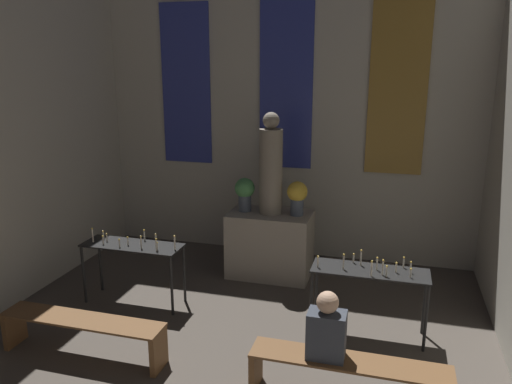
{
  "coord_description": "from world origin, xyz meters",
  "views": [
    {
      "loc": [
        1.73,
        3.77,
        3.19
      ],
      "look_at": [
        0.0,
        9.91,
        1.52
      ],
      "focal_mm": 35.0,
      "sensor_mm": 36.0,
      "label": 1
    }
  ],
  "objects_px": {
    "altar": "(270,244)",
    "statue": "(271,167)",
    "candle_rack_right": "(370,279)",
    "pew_back_right": "(349,372)",
    "flower_vase_left": "(245,192)",
    "flower_vase_right": "(297,196)",
    "candle_rack_left": "(133,252)",
    "person_seated": "(327,329)",
    "pew_back_left": "(82,329)"
  },
  "relations": [
    {
      "from": "altar",
      "to": "statue",
      "type": "xyz_separation_m",
      "value": [
        0.0,
        0.0,
        1.19
      ]
    },
    {
      "from": "candle_rack_right",
      "to": "pew_back_right",
      "type": "xyz_separation_m",
      "value": [
        -0.1,
        -1.32,
        -0.39
      ]
    },
    {
      "from": "candle_rack_right",
      "to": "pew_back_right",
      "type": "distance_m",
      "value": 1.39
    },
    {
      "from": "flower_vase_left",
      "to": "candle_rack_right",
      "type": "xyz_separation_m",
      "value": [
        1.95,
        -1.39,
        -0.56
      ]
    },
    {
      "from": "altar",
      "to": "flower_vase_left",
      "type": "height_order",
      "value": "flower_vase_left"
    },
    {
      "from": "flower_vase_right",
      "to": "candle_rack_left",
      "type": "bearing_deg",
      "value": -144.53
    },
    {
      "from": "flower_vase_right",
      "to": "candle_rack_left",
      "type": "height_order",
      "value": "flower_vase_right"
    },
    {
      "from": "candle_rack_left",
      "to": "candle_rack_right",
      "type": "relative_size",
      "value": 1.0
    },
    {
      "from": "candle_rack_left",
      "to": "candle_rack_right",
      "type": "bearing_deg",
      "value": 0.02
    },
    {
      "from": "altar",
      "to": "flower_vase_right",
      "type": "xyz_separation_m",
      "value": [
        0.4,
        -0.0,
        0.79
      ]
    },
    {
      "from": "flower_vase_left",
      "to": "candle_rack_right",
      "type": "height_order",
      "value": "flower_vase_left"
    },
    {
      "from": "candle_rack_left",
      "to": "pew_back_right",
      "type": "relative_size",
      "value": 0.71
    },
    {
      "from": "candle_rack_left",
      "to": "pew_back_right",
      "type": "bearing_deg",
      "value": -23.84
    },
    {
      "from": "candle_rack_left",
      "to": "altar",
      "type": "bearing_deg",
      "value": 41.9
    },
    {
      "from": "flower_vase_right",
      "to": "pew_back_right",
      "type": "relative_size",
      "value": 0.27
    },
    {
      "from": "altar",
      "to": "person_seated",
      "type": "height_order",
      "value": "person_seated"
    },
    {
      "from": "candle_rack_left",
      "to": "candle_rack_right",
      "type": "height_order",
      "value": "candle_rack_left"
    },
    {
      "from": "candle_rack_right",
      "to": "statue",
      "type": "bearing_deg",
      "value": 138.19
    },
    {
      "from": "altar",
      "to": "candle_rack_left",
      "type": "relative_size",
      "value": 0.91
    },
    {
      "from": "statue",
      "to": "candle_rack_left",
      "type": "height_order",
      "value": "statue"
    },
    {
      "from": "statue",
      "to": "pew_back_right",
      "type": "xyz_separation_m",
      "value": [
        1.45,
        -2.71,
        -1.35
      ]
    },
    {
      "from": "pew_back_right",
      "to": "statue",
      "type": "bearing_deg",
      "value": 118.15
    },
    {
      "from": "flower_vase_right",
      "to": "candle_rack_left",
      "type": "distance_m",
      "value": 2.46
    },
    {
      "from": "flower_vase_right",
      "to": "candle_rack_left",
      "type": "xyz_separation_m",
      "value": [
        -1.95,
        -1.39,
        -0.56
      ]
    },
    {
      "from": "flower_vase_right",
      "to": "pew_back_left",
      "type": "bearing_deg",
      "value": -124.34
    },
    {
      "from": "statue",
      "to": "candle_rack_right",
      "type": "relative_size",
      "value": 1.11
    },
    {
      "from": "flower_vase_left",
      "to": "candle_rack_right",
      "type": "bearing_deg",
      "value": -35.39
    },
    {
      "from": "altar",
      "to": "candle_rack_left",
      "type": "xyz_separation_m",
      "value": [
        -1.55,
        -1.39,
        0.23
      ]
    },
    {
      "from": "statue",
      "to": "person_seated",
      "type": "relative_size",
      "value": 2.23
    },
    {
      "from": "flower_vase_right",
      "to": "person_seated",
      "type": "height_order",
      "value": "flower_vase_right"
    },
    {
      "from": "altar",
      "to": "pew_back_left",
      "type": "bearing_deg",
      "value": -118.15
    },
    {
      "from": "altar",
      "to": "pew_back_right",
      "type": "relative_size",
      "value": 0.65
    },
    {
      "from": "person_seated",
      "to": "flower_vase_left",
      "type": "bearing_deg",
      "value": 120.99
    },
    {
      "from": "altar",
      "to": "pew_back_left",
      "type": "distance_m",
      "value": 3.08
    },
    {
      "from": "candle_rack_left",
      "to": "person_seated",
      "type": "bearing_deg",
      "value": -25.53
    },
    {
      "from": "candle_rack_left",
      "to": "flower_vase_right",
      "type": "bearing_deg",
      "value": 35.47
    },
    {
      "from": "pew_back_left",
      "to": "pew_back_right",
      "type": "relative_size",
      "value": 1.0
    },
    {
      "from": "statue",
      "to": "person_seated",
      "type": "xyz_separation_m",
      "value": [
        1.23,
        -2.71,
        -0.93
      ]
    },
    {
      "from": "person_seated",
      "to": "altar",
      "type": "bearing_deg",
      "value": 114.35
    },
    {
      "from": "altar",
      "to": "person_seated",
      "type": "distance_m",
      "value": 2.99
    },
    {
      "from": "candle_rack_left",
      "to": "pew_back_left",
      "type": "distance_m",
      "value": 1.38
    },
    {
      "from": "flower_vase_left",
      "to": "candle_rack_left",
      "type": "bearing_deg",
      "value": -129.53
    },
    {
      "from": "pew_back_left",
      "to": "person_seated",
      "type": "xyz_separation_m",
      "value": [
        2.68,
        0.0,
        0.42
      ]
    },
    {
      "from": "flower_vase_right",
      "to": "person_seated",
      "type": "xyz_separation_m",
      "value": [
        0.83,
        -2.71,
        -0.53
      ]
    },
    {
      "from": "statue",
      "to": "pew_back_left",
      "type": "xyz_separation_m",
      "value": [
        -1.45,
        -2.71,
        -1.35
      ]
    },
    {
      "from": "statue",
      "to": "candle_rack_right",
      "type": "distance_m",
      "value": 2.29
    },
    {
      "from": "candle_rack_right",
      "to": "flower_vase_right",
      "type": "bearing_deg",
      "value": 129.65
    },
    {
      "from": "flower_vase_left",
      "to": "candle_rack_right",
      "type": "relative_size",
      "value": 0.38
    },
    {
      "from": "altar",
      "to": "statue",
      "type": "relative_size",
      "value": 0.82
    },
    {
      "from": "statue",
      "to": "candle_rack_left",
      "type": "relative_size",
      "value": 1.11
    }
  ]
}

